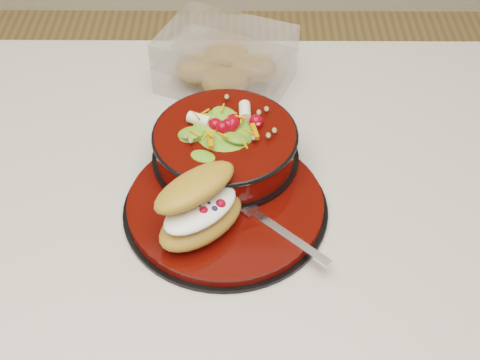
{
  "coord_description": "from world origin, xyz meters",
  "views": [
    {
      "loc": [
        -0.14,
        -0.69,
        1.59
      ],
      "look_at": [
        -0.14,
        -0.04,
        0.94
      ],
      "focal_mm": 50.0,
      "sensor_mm": 36.0,
      "label": 1
    }
  ],
  "objects_px": {
    "salad_bowl": "(225,141)",
    "croissant": "(201,207)",
    "fork": "(275,227)",
    "pastry_box": "(226,62)",
    "island_counter": "(314,346)",
    "dinner_plate": "(226,206)"
  },
  "relations": [
    {
      "from": "croissant",
      "to": "island_counter",
      "type": "bearing_deg",
      "value": -15.96
    },
    {
      "from": "salad_bowl",
      "to": "pastry_box",
      "type": "relative_size",
      "value": 0.87
    },
    {
      "from": "island_counter",
      "to": "fork",
      "type": "height_order",
      "value": "fork"
    },
    {
      "from": "croissant",
      "to": "fork",
      "type": "distance_m",
      "value": 0.1
    },
    {
      "from": "island_counter",
      "to": "pastry_box",
      "type": "bearing_deg",
      "value": 124.89
    },
    {
      "from": "island_counter",
      "to": "salad_bowl",
      "type": "xyz_separation_m",
      "value": [
        -0.16,
        0.03,
        0.5
      ]
    },
    {
      "from": "island_counter",
      "to": "salad_bowl",
      "type": "bearing_deg",
      "value": 170.04
    },
    {
      "from": "fork",
      "to": "island_counter",
      "type": "bearing_deg",
      "value": 1.11
    },
    {
      "from": "salad_bowl",
      "to": "pastry_box",
      "type": "bearing_deg",
      "value": 90.99
    },
    {
      "from": "dinner_plate",
      "to": "croissant",
      "type": "distance_m",
      "value": 0.07
    },
    {
      "from": "salad_bowl",
      "to": "dinner_plate",
      "type": "bearing_deg",
      "value": -88.32
    },
    {
      "from": "salad_bowl",
      "to": "croissant",
      "type": "xyz_separation_m",
      "value": [
        -0.03,
        -0.13,
        0.0
      ]
    },
    {
      "from": "island_counter",
      "to": "pastry_box",
      "type": "xyz_separation_m",
      "value": [
        -0.17,
        0.24,
        0.49
      ]
    },
    {
      "from": "island_counter",
      "to": "salad_bowl",
      "type": "distance_m",
      "value": 0.53
    },
    {
      "from": "dinner_plate",
      "to": "fork",
      "type": "bearing_deg",
      "value": -36.91
    },
    {
      "from": "island_counter",
      "to": "dinner_plate",
      "type": "distance_m",
      "value": 0.49
    },
    {
      "from": "croissant",
      "to": "pastry_box",
      "type": "xyz_separation_m",
      "value": [
        0.02,
        0.34,
        -0.01
      ]
    },
    {
      "from": "croissant",
      "to": "fork",
      "type": "bearing_deg",
      "value": -46.25
    },
    {
      "from": "salad_bowl",
      "to": "pastry_box",
      "type": "xyz_separation_m",
      "value": [
        -0.0,
        0.21,
        -0.01
      ]
    },
    {
      "from": "salad_bowl",
      "to": "fork",
      "type": "distance_m",
      "value": 0.16
    },
    {
      "from": "dinner_plate",
      "to": "croissant",
      "type": "xyz_separation_m",
      "value": [
        -0.03,
        -0.05,
        0.05
      ]
    },
    {
      "from": "island_counter",
      "to": "croissant",
      "type": "relative_size",
      "value": 8.0
    }
  ]
}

